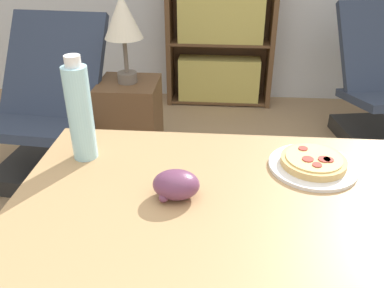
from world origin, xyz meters
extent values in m
cube|color=tan|center=(0.00, 0.00, 0.73)|extent=(1.27, 0.87, 0.03)
cylinder|color=tan|center=(-0.57, 0.37, 0.36)|extent=(0.06, 0.06, 0.71)
cylinder|color=white|center=(0.13, 0.25, 0.75)|extent=(0.24, 0.24, 0.01)
cylinder|color=#DBB26B|center=(0.13, 0.25, 0.77)|extent=(0.18, 0.18, 0.02)
cylinder|color=#EACC7A|center=(0.13, 0.25, 0.78)|extent=(0.15, 0.15, 0.00)
cylinder|color=#A83328|center=(0.13, 0.21, 0.78)|extent=(0.03, 0.03, 0.00)
cylinder|color=#A83328|center=(0.11, 0.30, 0.78)|extent=(0.03, 0.03, 0.00)
cylinder|color=#A83328|center=(0.17, 0.24, 0.78)|extent=(0.03, 0.03, 0.00)
cylinder|color=#A83328|center=(0.11, 0.24, 0.78)|extent=(0.03, 0.03, 0.00)
cylinder|color=#A83328|center=(0.16, 0.24, 0.78)|extent=(0.03, 0.03, 0.00)
ellipsoid|color=#6B3856|center=(-0.23, 0.09, 0.78)|extent=(0.12, 0.09, 0.07)
sphere|color=#6B3856|center=(-0.24, 0.06, 0.78)|extent=(0.02, 0.02, 0.02)
sphere|color=#6B3856|center=(-0.26, 0.10, 0.76)|extent=(0.02, 0.02, 0.02)
sphere|color=#6B3856|center=(-0.24, 0.11, 0.76)|extent=(0.03, 0.03, 0.03)
sphere|color=#6B3856|center=(-0.22, 0.10, 0.79)|extent=(0.02, 0.02, 0.02)
sphere|color=#6B3856|center=(-0.23, 0.13, 0.76)|extent=(0.03, 0.03, 0.03)
sphere|color=#6B3856|center=(-0.25, 0.13, 0.76)|extent=(0.02, 0.02, 0.02)
sphere|color=#6B3856|center=(-0.21, 0.12, 0.76)|extent=(0.03, 0.03, 0.03)
sphere|color=#6B3856|center=(-0.24, 0.08, 0.79)|extent=(0.02, 0.02, 0.02)
sphere|color=#6B3856|center=(-0.25, 0.06, 0.76)|extent=(0.02, 0.02, 0.02)
cylinder|color=#A3DBEA|center=(-0.51, 0.26, 0.88)|extent=(0.07, 0.07, 0.27)
cylinder|color=white|center=(-0.51, 0.26, 1.03)|extent=(0.04, 0.04, 0.03)
cube|color=black|center=(-1.12, 1.28, 0.05)|extent=(0.58, 0.59, 0.10)
cube|color=#2D384C|center=(-1.12, 1.20, 0.36)|extent=(0.62, 0.55, 0.14)
cube|color=#2D384C|center=(-1.11, 1.50, 0.60)|extent=(0.61, 0.46, 0.55)
cube|color=black|center=(0.97, 1.83, 0.05)|extent=(0.62, 0.63, 0.10)
cube|color=#2D384C|center=(0.93, 2.05, 0.60)|extent=(0.64, 0.50, 0.55)
cube|color=brown|center=(-0.55, 2.47, 0.74)|extent=(0.04, 0.25, 1.48)
cube|color=brown|center=(0.24, 2.47, 0.74)|extent=(0.04, 0.25, 1.48)
cube|color=brown|center=(-0.16, 2.59, 0.74)|extent=(0.84, 0.01, 1.48)
cube|color=brown|center=(-0.16, 2.47, 0.02)|extent=(0.76, 0.24, 0.02)
cube|color=#CCBC5B|center=(-0.16, 2.46, 0.20)|extent=(0.65, 0.18, 0.35)
cube|color=brown|center=(-0.16, 2.47, 0.50)|extent=(0.76, 0.24, 0.02)
cube|color=#CCBC5B|center=(-0.16, 2.46, 0.68)|extent=(0.65, 0.18, 0.35)
cube|color=brown|center=(-0.66, 1.45, 0.27)|extent=(0.34, 0.34, 0.53)
cylinder|color=#665B51|center=(-0.66, 1.45, 0.56)|extent=(0.11, 0.11, 0.06)
cylinder|color=#665B51|center=(-0.66, 1.45, 0.69)|extent=(0.02, 0.02, 0.19)
cone|color=beige|center=(-0.66, 1.45, 0.90)|extent=(0.21, 0.21, 0.23)
camera|label=1|loc=(-0.12, -0.72, 1.35)|focal=38.00mm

